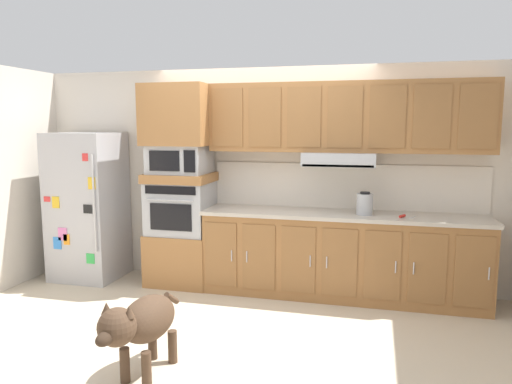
% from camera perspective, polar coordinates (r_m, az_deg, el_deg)
% --- Properties ---
extents(ground_plane, '(9.60, 9.60, 0.00)m').
position_cam_1_polar(ground_plane, '(4.85, -2.13, -14.34)').
color(ground_plane, beige).
extents(back_kitchen_wall, '(6.20, 0.12, 2.50)m').
position_cam_1_polar(back_kitchen_wall, '(5.60, 1.01, 1.89)').
color(back_kitchen_wall, beige).
rests_on(back_kitchen_wall, ground).
extents(refrigerator, '(0.76, 0.73, 1.76)m').
position_cam_1_polar(refrigerator, '(6.09, -19.53, -1.59)').
color(refrigerator, '#ADADB2').
rests_on(refrigerator, ground).
extents(oven_base_cabinet, '(0.74, 0.62, 0.60)m').
position_cam_1_polar(oven_base_cabinet, '(5.72, -8.85, -7.78)').
color(oven_base_cabinet, '#996638').
rests_on(oven_base_cabinet, ground).
extents(built_in_oven, '(0.70, 0.62, 0.60)m').
position_cam_1_polar(built_in_oven, '(5.58, -8.99, -1.85)').
color(built_in_oven, '#A8AAAF').
rests_on(built_in_oven, oven_base_cabinet).
extents(appliance_mid_shelf, '(0.74, 0.62, 0.10)m').
position_cam_1_polar(appliance_mid_shelf, '(5.54, -9.05, 1.73)').
color(appliance_mid_shelf, '#996638').
rests_on(appliance_mid_shelf, built_in_oven).
extents(microwave, '(0.64, 0.54, 0.32)m').
position_cam_1_polar(microwave, '(5.52, -9.11, 3.89)').
color(microwave, '#A8AAAF').
rests_on(microwave, appliance_mid_shelf).
extents(appliance_upper_cabinet, '(0.74, 0.62, 0.68)m').
position_cam_1_polar(appliance_upper_cabinet, '(5.51, -9.21, 9.09)').
color(appliance_upper_cabinet, '#996638').
rests_on(appliance_upper_cabinet, microwave).
extents(lower_cabinet_run, '(2.97, 0.63, 0.88)m').
position_cam_1_polar(lower_cabinet_run, '(5.25, 10.22, -7.64)').
color(lower_cabinet_run, '#996638').
rests_on(lower_cabinet_run, ground).
extents(countertop_slab, '(3.01, 0.64, 0.04)m').
position_cam_1_polar(countertop_slab, '(5.15, 10.35, -2.69)').
color(countertop_slab, '#BCB2A3').
rests_on(countertop_slab, lower_cabinet_run).
extents(backsplash_panel, '(3.01, 0.02, 0.50)m').
position_cam_1_polar(backsplash_panel, '(5.40, 10.63, 0.67)').
color(backsplash_panel, silver).
rests_on(backsplash_panel, countertop_slab).
extents(upper_cabinet_with_hood, '(2.97, 0.48, 0.88)m').
position_cam_1_polar(upper_cabinet_with_hood, '(5.19, 10.68, 8.49)').
color(upper_cabinet_with_hood, '#996638').
rests_on(upper_cabinet_with_hood, backsplash_panel).
extents(screwdriver, '(0.17, 0.16, 0.03)m').
position_cam_1_polar(screwdriver, '(5.03, 17.25, -2.79)').
color(screwdriver, red).
rests_on(screwdriver, countertop_slab).
extents(electric_kettle, '(0.17, 0.17, 0.24)m').
position_cam_1_polar(electric_kettle, '(5.07, 12.92, -1.40)').
color(electric_kettle, '#A8AAAF').
rests_on(electric_kettle, countertop_slab).
extents(dog, '(0.37, 1.03, 0.67)m').
position_cam_1_polar(dog, '(3.66, -13.58, -15.00)').
color(dog, '#473323').
rests_on(dog, ground).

